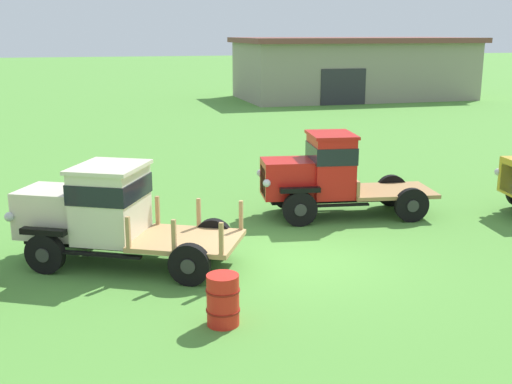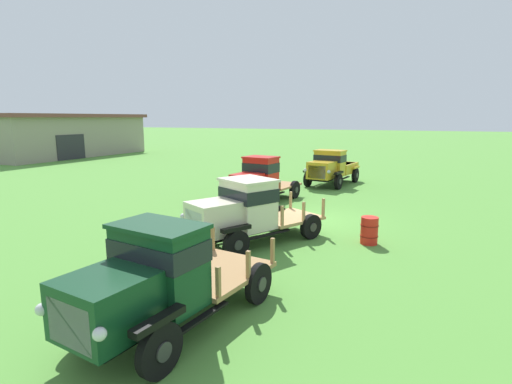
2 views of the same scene
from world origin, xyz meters
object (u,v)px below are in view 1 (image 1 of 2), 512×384
object	(u,v)px
vintage_truck_second_in_line	(103,211)
vintage_truck_midrow_center	(326,174)
farm_shed	(353,68)
oil_drum_beside_row	(223,300)

from	to	relation	value
vintage_truck_second_in_line	vintage_truck_midrow_center	distance (m)	6.18
farm_shed	vintage_truck_second_in_line	bearing A→B (deg)	-121.74
vintage_truck_second_in_line	oil_drum_beside_row	distance (m)	4.10
farm_shed	vintage_truck_midrow_center	size ratio (longest dim) A/B	3.54
farm_shed	oil_drum_beside_row	bearing A→B (deg)	-116.69
farm_shed	oil_drum_beside_row	distance (m)	38.83
farm_shed	vintage_truck_second_in_line	world-z (taller)	farm_shed
farm_shed	oil_drum_beside_row	world-z (taller)	farm_shed
farm_shed	oil_drum_beside_row	xyz separation A→B (m)	(-17.42, -34.66, -1.78)
vintage_truck_second_in_line	oil_drum_beside_row	world-z (taller)	vintage_truck_second_in_line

